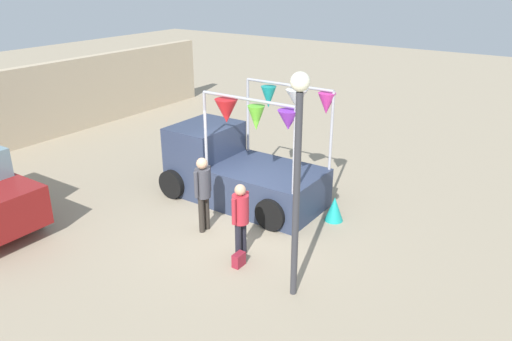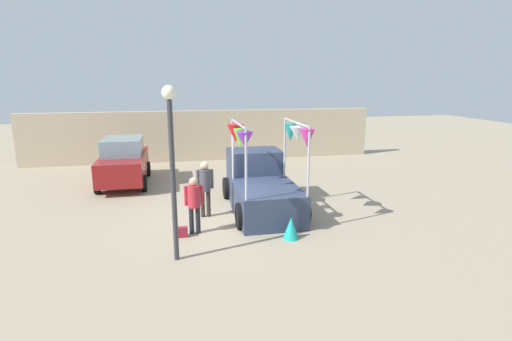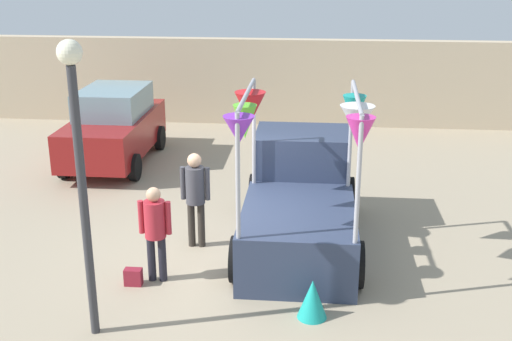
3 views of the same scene
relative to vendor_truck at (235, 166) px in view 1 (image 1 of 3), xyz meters
name	(u,v)px [view 1 (image 1 of 3)]	position (x,y,z in m)	size (l,w,h in m)	color
ground_plane	(237,224)	(-1.19, -0.94, -0.86)	(60.00, 60.00, 0.00)	gray
vendor_truck	(235,166)	(0.00, 0.00, 0.00)	(2.42, 4.10, 2.97)	#2D3851
person_customer	(241,214)	(-2.25, -1.82, 0.10)	(0.53, 0.34, 1.61)	black
person_vendor	(203,187)	(-1.85, -0.49, 0.21)	(0.53, 0.34, 1.76)	#2D2823
handbag	(239,260)	(-2.60, -2.02, -0.72)	(0.28, 0.16, 0.28)	maroon
street_lamp	(298,159)	(-2.77, -3.38, 1.79)	(0.32, 0.32, 4.09)	#333338
brick_boundary_wall	(5,111)	(-1.19, 8.38, 0.44)	(18.00, 0.36, 2.60)	tan
folded_kite_bundle_teal	(334,209)	(0.27, -2.71, -0.56)	(0.44, 0.44, 0.60)	teal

